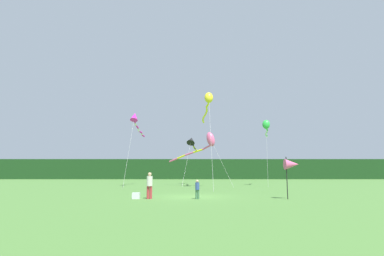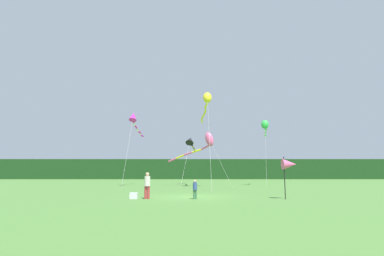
{
  "view_description": "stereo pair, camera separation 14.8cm",
  "coord_description": "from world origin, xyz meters",
  "px_view_note": "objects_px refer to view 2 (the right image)",
  "views": [
    {
      "loc": [
        -0.05,
        -21.51,
        1.8
      ],
      "look_at": [
        0.0,
        6.0,
        5.7
      ],
      "focal_mm": 28.21,
      "sensor_mm": 36.0,
      "label": 1
    },
    {
      "loc": [
        0.1,
        -21.51,
        1.8
      ],
      "look_at": [
        0.0,
        6.0,
        5.7
      ],
      "focal_mm": 28.21,
      "sensor_mm": 36.0,
      "label": 2
    }
  ],
  "objects_px": {
    "kite_rainbow": "(206,142)",
    "kite_yellow": "(208,101)",
    "banner_flag_pole": "(290,165)",
    "kite_magenta": "(135,120)",
    "kite_green": "(266,126)",
    "cooler_box": "(135,196)",
    "person_child": "(196,188)",
    "person_adult": "(148,184)",
    "kite_black": "(191,141)"
  },
  "relations": [
    {
      "from": "kite_magenta",
      "to": "kite_rainbow",
      "type": "height_order",
      "value": "kite_magenta"
    },
    {
      "from": "kite_rainbow",
      "to": "kite_yellow",
      "type": "distance_m",
      "value": 4.9
    },
    {
      "from": "banner_flag_pole",
      "to": "kite_rainbow",
      "type": "height_order",
      "value": "kite_rainbow"
    },
    {
      "from": "person_child",
      "to": "kite_magenta",
      "type": "distance_m",
      "value": 18.53
    },
    {
      "from": "person_adult",
      "to": "cooler_box",
      "type": "bearing_deg",
      "value": -179.68
    },
    {
      "from": "person_adult",
      "to": "kite_green",
      "type": "height_order",
      "value": "kite_green"
    },
    {
      "from": "person_child",
      "to": "kite_green",
      "type": "distance_m",
      "value": 20.07
    },
    {
      "from": "kite_magenta",
      "to": "kite_green",
      "type": "relative_size",
      "value": 1.16
    },
    {
      "from": "person_child",
      "to": "banner_flag_pole",
      "type": "xyz_separation_m",
      "value": [
        6.1,
        -0.05,
        1.51
      ]
    },
    {
      "from": "person_adult",
      "to": "kite_magenta",
      "type": "bearing_deg",
      "value": 104.4
    },
    {
      "from": "person_child",
      "to": "kite_rainbow",
      "type": "distance_m",
      "value": 15.78
    },
    {
      "from": "kite_yellow",
      "to": "banner_flag_pole",
      "type": "bearing_deg",
      "value": -69.85
    },
    {
      "from": "banner_flag_pole",
      "to": "kite_green",
      "type": "height_order",
      "value": "kite_green"
    },
    {
      "from": "banner_flag_pole",
      "to": "kite_green",
      "type": "xyz_separation_m",
      "value": [
        2.66,
        16.89,
        5.03
      ]
    },
    {
      "from": "banner_flag_pole",
      "to": "cooler_box",
      "type": "bearing_deg",
      "value": 178.73
    },
    {
      "from": "kite_green",
      "to": "kite_yellow",
      "type": "bearing_deg",
      "value": -150.57
    },
    {
      "from": "banner_flag_pole",
      "to": "kite_yellow",
      "type": "height_order",
      "value": "kite_yellow"
    },
    {
      "from": "banner_flag_pole",
      "to": "kite_green",
      "type": "bearing_deg",
      "value": 81.05
    },
    {
      "from": "banner_flag_pole",
      "to": "kite_magenta",
      "type": "relative_size",
      "value": 0.29
    },
    {
      "from": "person_child",
      "to": "kite_magenta",
      "type": "bearing_deg",
      "value": 114.33
    },
    {
      "from": "kite_yellow",
      "to": "person_child",
      "type": "bearing_deg",
      "value": -96.39
    },
    {
      "from": "person_child",
      "to": "kite_yellow",
      "type": "xyz_separation_m",
      "value": [
        1.42,
        12.7,
        8.67
      ]
    },
    {
      "from": "banner_flag_pole",
      "to": "kite_yellow",
      "type": "bearing_deg",
      "value": 110.15
    },
    {
      "from": "banner_flag_pole",
      "to": "kite_magenta",
      "type": "height_order",
      "value": "kite_magenta"
    },
    {
      "from": "kite_black",
      "to": "kite_green",
      "type": "bearing_deg",
      "value": -20.73
    },
    {
      "from": "person_adult",
      "to": "kite_black",
      "type": "relative_size",
      "value": 0.22
    },
    {
      "from": "banner_flag_pole",
      "to": "kite_yellow",
      "type": "relative_size",
      "value": 0.25
    },
    {
      "from": "kite_rainbow",
      "to": "banner_flag_pole",
      "type": "bearing_deg",
      "value": -72.61
    },
    {
      "from": "cooler_box",
      "to": "kite_magenta",
      "type": "xyz_separation_m",
      "value": [
        -3.1,
        15.41,
        7.6
      ]
    },
    {
      "from": "kite_rainbow",
      "to": "kite_yellow",
      "type": "bearing_deg",
      "value": -88.44
    },
    {
      "from": "kite_magenta",
      "to": "kite_rainbow",
      "type": "relative_size",
      "value": 1.25
    },
    {
      "from": "person_adult",
      "to": "banner_flag_pole",
      "type": "xyz_separation_m",
      "value": [
        9.19,
        -0.23,
        1.24
      ]
    },
    {
      "from": "cooler_box",
      "to": "kite_green",
      "type": "distance_m",
      "value": 22.09
    },
    {
      "from": "kite_magenta",
      "to": "kite_yellow",
      "type": "height_order",
      "value": "kite_yellow"
    },
    {
      "from": "cooler_box",
      "to": "kite_yellow",
      "type": "bearing_deg",
      "value": 66.81
    },
    {
      "from": "kite_green",
      "to": "kite_black",
      "type": "height_order",
      "value": "kite_green"
    },
    {
      "from": "kite_yellow",
      "to": "kite_magenta",
      "type": "bearing_deg",
      "value": 161.18
    },
    {
      "from": "cooler_box",
      "to": "kite_rainbow",
      "type": "xyz_separation_m",
      "value": [
        5.3,
        14.92,
        4.88
      ]
    },
    {
      "from": "person_child",
      "to": "kite_magenta",
      "type": "relative_size",
      "value": 0.13
    },
    {
      "from": "cooler_box",
      "to": "kite_black",
      "type": "relative_size",
      "value": 0.06
    },
    {
      "from": "kite_green",
      "to": "kite_yellow",
      "type": "xyz_separation_m",
      "value": [
        -7.34,
        -4.14,
        2.14
      ]
    },
    {
      "from": "person_adult",
      "to": "person_child",
      "type": "bearing_deg",
      "value": -3.31
    },
    {
      "from": "cooler_box",
      "to": "person_adult",
      "type": "bearing_deg",
      "value": 0.32
    },
    {
      "from": "person_adult",
      "to": "kite_black",
      "type": "bearing_deg",
      "value": 82.43
    },
    {
      "from": "person_child",
      "to": "banner_flag_pole",
      "type": "bearing_deg",
      "value": -0.45
    },
    {
      "from": "banner_flag_pole",
      "to": "kite_green",
      "type": "distance_m",
      "value": 17.82
    },
    {
      "from": "kite_green",
      "to": "kite_black",
      "type": "relative_size",
      "value": 1.03
    },
    {
      "from": "banner_flag_pole",
      "to": "kite_rainbow",
      "type": "bearing_deg",
      "value": 107.39
    },
    {
      "from": "kite_black",
      "to": "person_adult",
      "type": "bearing_deg",
      "value": -97.57
    },
    {
      "from": "kite_rainbow",
      "to": "cooler_box",
      "type": "bearing_deg",
      "value": -109.56
    }
  ]
}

